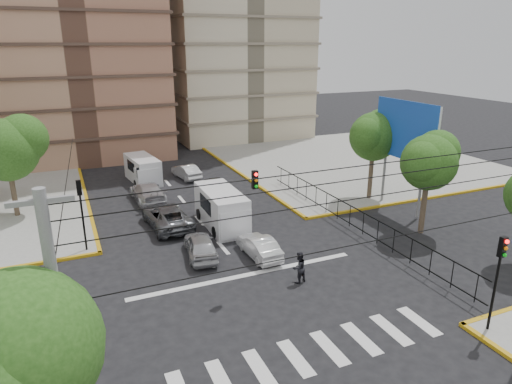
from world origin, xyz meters
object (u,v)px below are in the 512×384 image
van_left_lane (143,170)px  pedestrian_crosswalk (299,267)px  car_silver_front_left (201,245)px  car_white_front_right (259,246)px  traffic_light_nw (81,204)px  traffic_light_se (498,268)px  van_right_lane (223,210)px

van_left_lane → pedestrian_crosswalk: (4.17, -21.67, -0.25)m
van_left_lane → car_silver_front_left: 16.64m
van_left_lane → car_white_front_right: van_left_lane is taller
traffic_light_nw → car_silver_front_left: bearing=-28.6°
car_silver_front_left → pedestrian_crosswalk: 6.35m
traffic_light_nw → van_left_lane: size_ratio=0.83×
traffic_light_se → traffic_light_nw: (-15.60, 15.60, 0.00)m
traffic_light_se → van_right_lane: 17.38m
traffic_light_se → car_silver_front_left: (-9.40, 12.22, -2.40)m
van_right_lane → car_white_front_right: size_ratio=1.46×
traffic_light_se → traffic_light_nw: 22.06m
van_right_lane → pedestrian_crosswalk: 8.85m
van_left_lane → pedestrian_crosswalk: bearing=-86.3°
car_silver_front_left → pedestrian_crosswalk: (3.85, -5.04, 0.16)m
traffic_light_nw → van_left_lane: (5.89, 13.25, -1.99)m
traffic_light_nw → van_right_lane: (8.93, 0.34, -1.86)m
traffic_light_se → pedestrian_crosswalk: size_ratio=2.54×
traffic_light_nw → van_right_lane: size_ratio=0.77×
traffic_light_nw → car_silver_front_left: 7.46m
traffic_light_nw → van_right_lane: 9.13m
van_right_lane → van_left_lane: van_right_lane is taller
traffic_light_nw → van_left_lane: bearing=66.0°
traffic_light_nw → car_silver_front_left: traffic_light_nw is taller
van_left_lane → car_silver_front_left: bearing=-96.1°
car_silver_front_left → pedestrian_crosswalk: bearing=135.6°
pedestrian_crosswalk → van_right_lane: bearing=-96.1°
van_right_lane → pedestrian_crosswalk: bearing=-81.8°
van_right_lane → van_left_lane: (-3.04, 12.91, -0.13)m
car_white_front_right → pedestrian_crosswalk: size_ratio=2.26×
van_left_lane → traffic_light_nw: bearing=-121.2°
van_right_lane → car_silver_front_left: 4.64m
traffic_light_se → van_left_lane: bearing=108.6°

